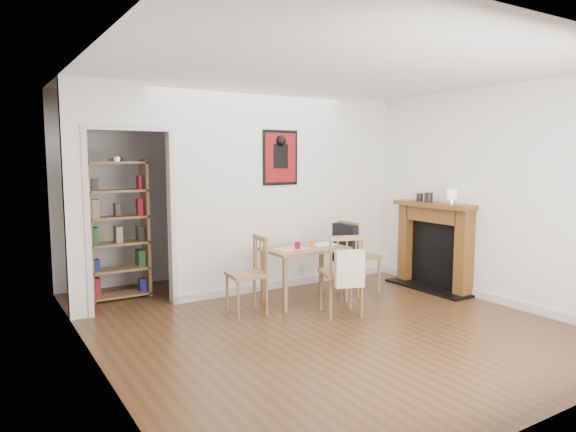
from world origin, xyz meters
TOP-DOWN VIEW (x-y plane):
  - ground at (0.00, 0.00)m, footprint 5.20×5.20m
  - room_shell at (0.10, 1.34)m, footprint 5.20×5.20m
  - dining_table at (0.32, 0.63)m, footprint 0.98×0.63m
  - chair_left at (-0.51, 0.57)m, footprint 0.48×0.48m
  - chair_right at (1.12, 0.59)m, footprint 0.57×0.51m
  - chair_front at (0.37, -0.03)m, footprint 0.59×0.62m
  - bookshelf at (-1.55, 2.00)m, footprint 0.73×0.29m
  - fireplace at (2.16, 0.25)m, footprint 0.45×1.25m
  - red_glass at (0.18, 0.58)m, footprint 0.07×0.07m
  - orange_fruit at (0.49, 0.71)m, footprint 0.07×0.07m
  - placemat at (0.13, 0.63)m, footprint 0.41×0.32m
  - notebook at (0.60, 0.67)m, footprint 0.30×0.22m
  - mantel_lamp at (2.07, -0.09)m, footprint 0.13×0.13m
  - ceramic_jar_a at (2.09, 0.31)m, footprint 0.11×0.11m
  - ceramic_jar_b at (2.12, 0.50)m, footprint 0.09×0.09m

SIDE VIEW (x-z plane):
  - ground at x=0.00m, z-range 0.00..0.00m
  - chair_left at x=-0.51m, z-range 0.00..0.88m
  - chair_front at x=0.37m, z-range 0.01..0.93m
  - chair_right at x=1.12m, z-range 0.02..0.97m
  - dining_table at x=0.32m, z-range 0.25..0.92m
  - fireplace at x=2.16m, z-range 0.04..1.20m
  - placemat at x=0.13m, z-range 0.67..0.67m
  - notebook at x=0.60m, z-range 0.67..0.68m
  - orange_fruit at x=0.49m, z-range 0.67..0.74m
  - red_glass at x=0.18m, z-range 0.67..0.76m
  - bookshelf at x=-1.55m, z-range -0.01..1.72m
  - ceramic_jar_b at x=2.12m, z-range 1.16..1.27m
  - ceramic_jar_a at x=2.09m, z-range 1.16..1.29m
  - mantel_lamp at x=2.07m, z-range 1.18..1.38m
  - room_shell at x=0.10m, z-range -1.30..3.90m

